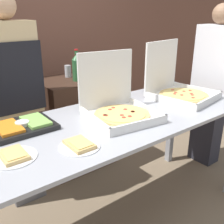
{
  "coord_description": "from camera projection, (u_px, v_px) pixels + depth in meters",
  "views": [
    {
      "loc": [
        -1.02,
        -1.32,
        1.61
      ],
      "look_at": [
        0.0,
        0.0,
        0.97
      ],
      "focal_mm": 42.0,
      "sensor_mm": 36.0,
      "label": 1
    }
  ],
  "objects": [
    {
      "name": "person_guest_cap",
      "position": [
        213.0,
        86.0,
        2.75
      ],
      "size": [
        0.22,
        0.4,
        1.69
      ],
      "rotation": [
        0.0,
        0.0,
        1.57
      ],
      "color": "#2D2D38",
      "rests_on": "ground_plane"
    },
    {
      "name": "paper_plate_front_center",
      "position": [
        80.0,
        145.0,
        1.43
      ],
      "size": [
        0.23,
        0.23,
        0.03
      ],
      "color": "white",
      "rests_on": "buffet_table"
    },
    {
      "name": "soda_can_colored",
      "position": [
        87.0,
        69.0,
        2.81
      ],
      "size": [
        0.07,
        0.07,
        0.12
      ],
      "color": "#334CB2",
      "rests_on": "sideboard_podium"
    },
    {
      "name": "paper_plate_front_right",
      "position": [
        13.0,
        156.0,
        1.32
      ],
      "size": [
        0.24,
        0.24,
        0.03
      ],
      "color": "white",
      "rests_on": "buffet_table"
    },
    {
      "name": "person_server_vest",
      "position": [
        14.0,
        94.0,
        2.1
      ],
      "size": [
        0.42,
        0.24,
        1.75
      ],
      "rotation": [
        0.0,
        0.0,
        3.14
      ],
      "color": "slate",
      "rests_on": "ground_plane"
    },
    {
      "name": "veggie_tray",
      "position": [
        23.0,
        126.0,
        1.63
      ],
      "size": [
        0.38,
        0.29,
        0.05
      ],
      "color": "black",
      "rests_on": "buffet_table"
    },
    {
      "name": "brick_wall_behind",
      "position": [
        18.0,
        32.0,
        2.89
      ],
      "size": [
        10.0,
        0.06,
        2.8
      ],
      "color": "brown",
      "rests_on": "ground_plane"
    },
    {
      "name": "soda_can_silver",
      "position": [
        68.0,
        71.0,
        2.72
      ],
      "size": [
        0.07,
        0.07,
        0.12
      ],
      "color": "silver",
      "rests_on": "sideboard_podium"
    },
    {
      "name": "ground_plane",
      "position": [
        112.0,
        223.0,
        2.14
      ],
      "size": [
        16.0,
        16.0,
        0.0
      ],
      "primitive_type": "plane",
      "color": "#847056"
    },
    {
      "name": "sideboard_podium",
      "position": [
        76.0,
        122.0,
        2.84
      ],
      "size": [
        0.72,
        0.56,
        0.97
      ],
      "color": "#382319",
      "rests_on": "ground_plane"
    },
    {
      "name": "buffet_table",
      "position": [
        112.0,
        133.0,
        1.85
      ],
      "size": [
        2.31,
        0.83,
        0.92
      ],
      "color": "#A8AAB2",
      "rests_on": "ground_plane"
    },
    {
      "name": "pizza_box_far_right",
      "position": [
        178.0,
        88.0,
        2.24
      ],
      "size": [
        0.54,
        0.55,
        0.46
      ],
      "rotation": [
        0.0,
        0.0,
        0.16
      ],
      "color": "white",
      "rests_on": "buffet_table"
    },
    {
      "name": "soda_bottle",
      "position": [
        77.0,
        67.0,
        2.55
      ],
      "size": [
        0.09,
        0.09,
        0.31
      ],
      "color": "#2D6638",
      "rests_on": "sideboard_podium"
    },
    {
      "name": "pizza_box_far_left",
      "position": [
        118.0,
        106.0,
        1.83
      ],
      "size": [
        0.49,
        0.51,
        0.43
      ],
      "rotation": [
        0.0,
        0.0,
        -0.14
      ],
      "color": "white",
      "rests_on": "buffet_table"
    }
  ]
}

